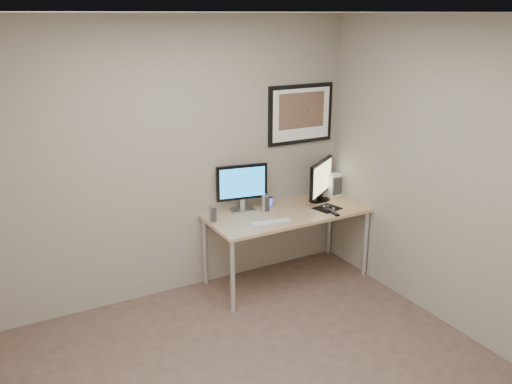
% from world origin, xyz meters
% --- Properties ---
extents(floor, '(3.60, 3.60, 0.00)m').
position_xyz_m(floor, '(0.00, 0.00, 0.00)').
color(floor, '#4D3B30').
rests_on(floor, ground).
extents(room, '(3.60, 3.60, 3.60)m').
position_xyz_m(room, '(0.00, 0.45, 1.64)').
color(room, white).
rests_on(room, ground).
extents(desk, '(1.60, 0.70, 0.73)m').
position_xyz_m(desk, '(1.00, 1.35, 0.66)').
color(desk, olive).
rests_on(desk, floor).
extents(framed_art, '(0.75, 0.04, 0.60)m').
position_xyz_m(framed_art, '(1.35, 1.68, 1.62)').
color(framed_art, black).
rests_on(framed_art, room).
extents(monitor_large, '(0.51, 0.20, 0.47)m').
position_xyz_m(monitor_large, '(0.63, 1.61, 0.99)').
color(monitor_large, '#B6B6BB').
rests_on(monitor_large, desk).
extents(monitor_tv, '(0.48, 0.34, 0.44)m').
position_xyz_m(monitor_tv, '(1.47, 1.46, 0.96)').
color(monitor_tv, black).
rests_on(monitor_tv, desk).
extents(speaker_left, '(0.07, 0.07, 0.16)m').
position_xyz_m(speaker_left, '(0.24, 1.46, 0.81)').
color(speaker_left, '#B6B6BB').
rests_on(speaker_left, desk).
extents(speaker_right, '(0.08, 0.08, 0.18)m').
position_xyz_m(speaker_right, '(0.82, 1.47, 0.82)').
color(speaker_right, '#B6B6BB').
rests_on(speaker_right, desk).
extents(phone_dock, '(0.07, 0.07, 0.12)m').
position_xyz_m(phone_dock, '(0.91, 1.52, 0.79)').
color(phone_dock, black).
rests_on(phone_dock, desk).
extents(keyboard, '(0.41, 0.17, 0.01)m').
position_xyz_m(keyboard, '(0.72, 1.18, 0.74)').
color(keyboard, silver).
rests_on(keyboard, desk).
extents(mousepad, '(0.28, 0.26, 0.00)m').
position_xyz_m(mousepad, '(1.41, 1.24, 0.73)').
color(mousepad, black).
rests_on(mousepad, desk).
extents(mouse, '(0.07, 0.12, 0.04)m').
position_xyz_m(mouse, '(1.40, 1.21, 0.75)').
color(mouse, black).
rests_on(mouse, mousepad).
extents(remote, '(0.07, 0.17, 0.02)m').
position_xyz_m(remote, '(1.38, 1.09, 0.74)').
color(remote, black).
rests_on(remote, desk).
extents(fan_unit, '(0.16, 0.13, 0.24)m').
position_xyz_m(fan_unit, '(1.71, 1.55, 0.85)').
color(fan_unit, white).
rests_on(fan_unit, desk).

